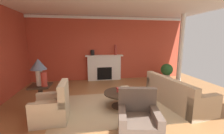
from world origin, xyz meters
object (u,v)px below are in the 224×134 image
potted_plant (167,71)px  fireplace (104,68)px  armchair_near_window (53,108)px  vase_mantel_right (116,50)px  sofa (176,95)px  coffee_table (121,96)px  vase_mantel_left (93,53)px  side_table (41,95)px  table_lamp (38,67)px  armchair_facing_fireplace (138,123)px  vase_on_side_table (44,79)px

potted_plant → fireplace: bearing=167.3°
armchair_near_window → vase_mantel_right: 4.27m
sofa → coffee_table: sofa is taller
vase_mantel_right → potted_plant: vase_mantel_right is taller
coffee_table → potted_plant: bearing=40.6°
fireplace → vase_mantel_left: size_ratio=7.11×
side_table → table_lamp: size_ratio=0.93×
sofa → vase_mantel_right: (-1.28, 3.10, 1.17)m
potted_plant → vase_mantel_right: bearing=165.6°
armchair_facing_fireplace → vase_mantel_right: bearing=85.2°
sofa → vase_on_side_table: size_ratio=5.58×
vase_mantel_left → sofa: bearing=-52.5°
armchair_near_window → armchair_facing_fireplace: size_ratio=1.00×
fireplace → coffee_table: bearing=-87.3°
table_lamp → vase_on_side_table: 0.38m
sofa → vase_mantel_right: bearing=112.5°
side_table → vase_on_side_table: vase_on_side_table is taller
coffee_table → vase_mantel_right: bearing=82.3°
vase_mantel_right → fireplace: bearing=174.8°
armchair_near_window → coffee_table: armchair_near_window is taller
coffee_table → vase_mantel_left: 3.24m
fireplace → potted_plant: fireplace is taller
fireplace → vase_on_side_table: 3.54m
sofa → vase_on_side_table: vase_on_side_table is taller
sofa → side_table: (-3.96, 0.35, 0.10)m
table_lamp → vase_mantel_left: vase_mantel_left is taller
fireplace → side_table: 3.52m
armchair_facing_fireplace → potted_plant: armchair_facing_fireplace is taller
sofa → table_lamp: size_ratio=2.93×
sofa → potted_plant: 2.73m
armchair_facing_fireplace → vase_on_side_table: size_ratio=2.41×
coffee_table → vase_mantel_left: bearing=103.0°
coffee_table → potted_plant: 3.67m
armchair_near_window → side_table: armchair_near_window is taller
vase_on_side_table → potted_plant: vase_on_side_table is taller
vase_mantel_left → potted_plant: vase_mantel_left is taller
vase_mantel_left → potted_plant: bearing=-9.9°
armchair_near_window → coffee_table: 1.87m
sofa → armchair_near_window: 3.52m
fireplace → vase_mantel_right: size_ratio=3.77×
armchair_facing_fireplace → side_table: bearing=144.2°
sofa → vase_mantel_right: size_ratio=4.61×
fireplace → coffee_table: size_ratio=1.80×
vase_on_side_table → vase_mantel_left: bearing=63.6°
armchair_near_window → vase_on_side_table: 0.88m
armchair_near_window → coffee_table: bearing=14.1°
vase_on_side_table → side_table: bearing=141.3°
armchair_near_window → potted_plant: (4.60, 2.84, 0.19)m
coffee_table → fireplace: bearing=92.7°
fireplace → side_table: (-2.13, -2.80, -0.18)m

